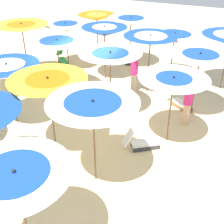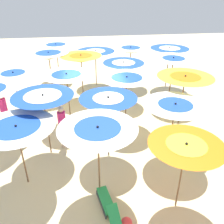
# 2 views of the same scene
# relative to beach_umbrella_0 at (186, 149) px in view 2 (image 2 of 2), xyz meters

# --- Properties ---
(ground) EXTENTS (40.18, 40.18, 0.04)m
(ground) POSITION_rel_beach_umbrella_0_xyz_m (-5.14, -2.00, -2.04)
(ground) COLOR beige
(beach_umbrella_0) EXTENTS (1.93, 1.93, 2.23)m
(beach_umbrella_0) POSITION_rel_beach_umbrella_0_xyz_m (0.00, 0.00, 0.00)
(beach_umbrella_0) COLOR brown
(beach_umbrella_0) RESTS_ON ground
(beach_umbrella_1) EXTENTS (2.14, 2.14, 2.24)m
(beach_umbrella_1) POSITION_rel_beach_umbrella_0_xyz_m (-2.16, 0.53, -0.02)
(beach_umbrella_1) COLOR brown
(beach_umbrella_1) RESTS_ON ground
(beach_umbrella_2) EXTENTS (2.23, 2.23, 2.52)m
(beach_umbrella_2) POSITION_rel_beach_umbrella_0_xyz_m (-3.94, 1.57, 0.28)
(beach_umbrella_2) COLOR brown
(beach_umbrella_2) RESTS_ON ground
(beach_umbrella_3) EXTENTS (2.22, 2.22, 2.50)m
(beach_umbrella_3) POSITION_rel_beach_umbrella_0_xyz_m (-6.58, 2.06, 0.25)
(beach_umbrella_3) COLOR brown
(beach_umbrella_3) RESTS_ON ground
(beach_umbrella_4) EXTENTS (2.23, 2.23, 2.44)m
(beach_umbrella_4) POSITION_rel_beach_umbrella_0_xyz_m (-8.80, 2.65, 0.19)
(beach_umbrella_4) COLOR brown
(beach_umbrella_4) RESTS_ON ground
(beach_umbrella_5) EXTENTS (2.14, 2.14, 2.44)m
(beach_umbrella_5) POSITION_rel_beach_umbrella_0_xyz_m (-0.74, -2.15, 0.20)
(beach_umbrella_5) COLOR brown
(beach_umbrella_5) RESTS_ON ground
(beach_umbrella_6) EXTENTS (1.95, 1.95, 2.42)m
(beach_umbrella_6) POSITION_rel_beach_umbrella_0_xyz_m (-2.57, -1.66, 0.15)
(beach_umbrella_6) COLOR brown
(beach_umbrella_6) RESTS_ON ground
(beach_umbrella_7) EXTENTS (2.22, 2.22, 2.32)m
(beach_umbrella_7) POSITION_rel_beach_umbrella_0_xyz_m (-4.67, -0.64, 0.06)
(beach_umbrella_7) COLOR brown
(beach_umbrella_7) RESTS_ON ground
(beach_umbrella_8) EXTENTS (2.10, 2.10, 2.20)m
(beach_umbrella_8) POSITION_rel_beach_umbrella_0_xyz_m (-7.12, -0.34, -0.07)
(beach_umbrella_8) COLOR brown
(beach_umbrella_8) RESTS_ON ground
(beach_umbrella_9) EXTENTS (2.06, 2.06, 2.39)m
(beach_umbrella_9) POSITION_rel_beach_umbrella_0_xyz_m (-9.46, 0.50, 0.13)
(beach_umbrella_9) COLOR brown
(beach_umbrella_9) RESTS_ON ground
(beach_umbrella_10) EXTENTS (2.24, 2.24, 2.18)m
(beach_umbrella_10) POSITION_rel_beach_umbrella_0_xyz_m (-1.51, -4.42, -0.09)
(beach_umbrella_10) COLOR brown
(beach_umbrella_10) RESTS_ON ground
(beach_umbrella_11) EXTENTS (2.10, 2.10, 2.43)m
(beach_umbrella_11) POSITION_rel_beach_umbrella_0_xyz_m (-3.01, -3.83, 0.18)
(beach_umbrella_11) COLOR brown
(beach_umbrella_11) RESTS_ON ground
(beach_umbrella_12) EXTENTS (2.15, 2.15, 2.38)m
(beach_umbrella_12) POSITION_rel_beach_umbrella_0_xyz_m (-5.21, -3.12, 0.10)
(beach_umbrella_12) COLOR brown
(beach_umbrella_12) RESTS_ON ground
(beach_umbrella_13) EXTENTS (2.18, 2.18, 2.44)m
(beach_umbrella_13) POSITION_rel_beach_umbrella_0_xyz_m (-7.87, -2.47, 0.19)
(beach_umbrella_13) COLOR brown
(beach_umbrella_13) RESTS_ON ground
(beach_umbrella_14) EXTENTS (2.29, 2.29, 2.19)m
(beach_umbrella_14) POSITION_rel_beach_umbrella_0_xyz_m (-9.71, -1.60, -0.04)
(beach_umbrella_14) COLOR brown
(beach_umbrella_14) RESTS_ON ground
(beach_umbrella_17) EXTENTS (2.06, 2.06, 2.27)m
(beach_umbrella_17) POSITION_rel_beach_umbrella_0_xyz_m (-6.05, -5.50, 0.03)
(beach_umbrella_17) COLOR brown
(beach_umbrella_17) RESTS_ON ground
(beach_umbrella_18) EXTENTS (2.21, 2.21, 2.48)m
(beach_umbrella_18) POSITION_rel_beach_umbrella_0_xyz_m (-8.55, -4.19, 0.21)
(beach_umbrella_18) COLOR brown
(beach_umbrella_18) RESTS_ON ground
(beach_umbrella_19) EXTENTS (2.02, 2.02, 2.35)m
(beach_umbrella_19) POSITION_rel_beach_umbrella_0_xyz_m (-11.04, -3.99, 0.06)
(beach_umbrella_19) COLOR brown
(beach_umbrella_19) RESTS_ON ground
(lounger_0) EXTENTS (0.94, 1.13, 0.72)m
(lounger_0) POSITION_rel_beach_umbrella_0_xyz_m (-6.77, -4.89, -1.79)
(lounger_0) COLOR #333338
(lounger_0) RESTS_ON ground
(lounger_1) EXTENTS (1.10, 1.17, 0.59)m
(lounger_1) POSITION_rel_beach_umbrella_0_xyz_m (-1.85, 1.08, -1.81)
(lounger_1) COLOR #333338
(lounger_1) RESTS_ON ground
(lounger_2) EXTENTS (0.90, 1.17, 0.67)m
(lounger_2) POSITION_rel_beach_umbrella_0_xyz_m (-3.76, -5.39, -1.80)
(lounger_2) COLOR olive
(lounger_2) RESTS_ON ground
(lounger_3) EXTENTS (1.45, 0.58, 0.58)m
(lounger_3) POSITION_rel_beach_umbrella_0_xyz_m (-0.16, -1.99, -1.82)
(lounger_3) COLOR #333338
(lounger_3) RESTS_ON ground
(beachgoer_0) EXTENTS (0.30, 0.30, 1.76)m
(beachgoer_0) POSITION_rel_beach_umbrella_0_xyz_m (-3.32, -3.33, -1.09)
(beachgoer_0) COLOR beige
(beachgoer_0) RESTS_ON ground
(beachgoer_1) EXTENTS (0.30, 0.30, 1.72)m
(beachgoer_1) POSITION_rel_beach_umbrella_0_xyz_m (-4.87, -5.83, -1.11)
(beachgoer_1) COLOR #D8A87F
(beachgoer_1) RESTS_ON ground
(beach_ball) EXTENTS (0.31, 0.31, 0.31)m
(beach_ball) POSITION_rel_beach_umbrella_0_xyz_m (0.52, -1.55, -1.86)
(beach_ball) COLOR red
(beach_ball) RESTS_ON ground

